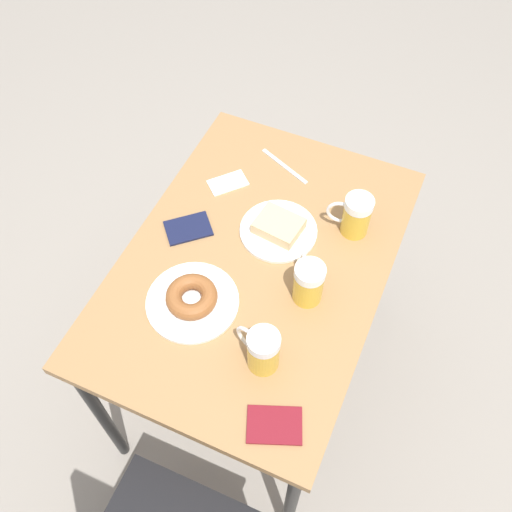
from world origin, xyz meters
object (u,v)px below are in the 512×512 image
(passport_far_edge, at_px, (188,228))
(napkin_folded, at_px, (228,183))
(plate_with_cake, at_px, (279,228))
(plate_with_donut, at_px, (192,299))
(beer_mug_left, at_px, (355,215))
(passport_near_edge, at_px, (274,425))
(beer_mug_center, at_px, (262,350))
(beer_mug_right, at_px, (308,282))
(fork, at_px, (285,166))

(passport_far_edge, bearing_deg, napkin_folded, -98.20)
(napkin_folded, bearing_deg, plate_with_cake, 152.87)
(plate_with_donut, height_order, beer_mug_left, beer_mug_left)
(napkin_folded, bearing_deg, beer_mug_left, 177.74)
(plate_with_donut, bearing_deg, plate_with_cake, -110.91)
(plate_with_cake, xyz_separation_m, plate_with_donut, (0.12, 0.30, 0.00))
(passport_near_edge, bearing_deg, beer_mug_left, -88.66)
(beer_mug_left, distance_m, napkin_folded, 0.40)
(beer_mug_center, distance_m, napkin_folded, 0.59)
(beer_mug_right, bearing_deg, beer_mug_left, -99.46)
(plate_with_donut, relative_size, fork, 1.35)
(beer_mug_left, height_order, napkin_folded, beer_mug_left)
(beer_mug_left, xyz_separation_m, passport_near_edge, (-0.01, 0.60, -0.06))
(beer_mug_left, distance_m, passport_near_edge, 0.61)
(beer_mug_left, height_order, beer_mug_right, same)
(beer_mug_center, distance_m, passport_near_edge, 0.17)
(plate_with_cake, distance_m, fork, 0.25)
(beer_mug_left, bearing_deg, passport_near_edge, 91.34)
(plate_with_donut, relative_size, beer_mug_left, 1.87)
(plate_with_cake, relative_size, passport_far_edge, 1.43)
(plate_with_cake, height_order, beer_mug_right, beer_mug_right)
(napkin_folded, height_order, passport_near_edge, passport_near_edge)
(plate_with_cake, bearing_deg, beer_mug_left, -154.20)
(plate_with_cake, xyz_separation_m, napkin_folded, (0.21, -0.11, -0.01))
(napkin_folded, bearing_deg, passport_near_edge, 123.53)
(plate_with_cake, bearing_deg, plate_with_donut, 69.09)
(passport_near_edge, bearing_deg, plate_with_cake, -68.47)
(beer_mug_right, relative_size, napkin_folded, 1.01)
(beer_mug_center, relative_size, passport_near_edge, 0.86)
(beer_mug_left, distance_m, beer_mug_center, 0.48)
(passport_near_edge, bearing_deg, beer_mug_center, -56.43)
(beer_mug_left, bearing_deg, napkin_folded, -2.26)
(plate_with_cake, xyz_separation_m, beer_mug_right, (-0.15, 0.16, 0.05))
(plate_with_cake, xyz_separation_m, beer_mug_center, (-0.11, 0.38, 0.05))
(plate_with_cake, bearing_deg, napkin_folded, -27.13)
(fork, bearing_deg, beer_mug_center, 107.28)
(plate_with_donut, relative_size, napkin_folded, 1.89)
(plate_with_donut, height_order, beer_mug_center, beer_mug_center)
(napkin_folded, xyz_separation_m, passport_far_edge, (0.03, 0.20, 0.00))
(beer_mug_right, height_order, napkin_folded, beer_mug_right)
(plate_with_donut, height_order, passport_near_edge, plate_with_donut)
(plate_with_donut, bearing_deg, beer_mug_right, -151.73)
(plate_with_donut, height_order, napkin_folded, plate_with_donut)
(plate_with_cake, relative_size, beer_mug_left, 1.69)
(beer_mug_right, bearing_deg, plate_with_cake, -47.87)
(passport_far_edge, bearing_deg, fork, -115.49)
(beer_mug_left, xyz_separation_m, beer_mug_center, (0.07, 0.47, 0.00))
(beer_mug_center, relative_size, beer_mug_right, 1.00)
(beer_mug_left, height_order, passport_near_edge, beer_mug_left)
(fork, bearing_deg, passport_far_edge, 64.51)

